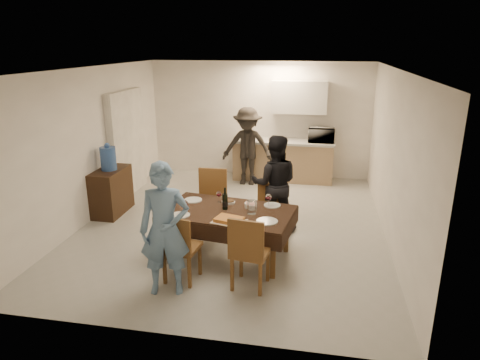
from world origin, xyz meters
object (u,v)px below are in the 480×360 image
object	(u,v)px
water_pitcher	(252,207)
microwave	(321,135)
water_jug	(108,158)
console	(111,191)
savoury_tart	(229,220)
person_near	(165,230)
wine_bottle	(225,198)
person_far	(274,184)
person_kitchen	(247,146)
dining_table	(228,213)

from	to	relation	value
water_pitcher	microwave	distance (m)	3.98
water_pitcher	water_jug	bearing A→B (deg)	155.05
console	water_pitcher	size ratio (longest dim) A/B	4.63
savoury_tart	person_near	size ratio (longest dim) A/B	0.25
wine_bottle	person_far	world-z (taller)	person_far
water_pitcher	console	bearing A→B (deg)	155.05
person_far	person_kitchen	size ratio (longest dim) A/B	0.95
console	person_far	distance (m)	3.01
water_pitcher	person_kitchen	world-z (taller)	person_kitchen
console	water_jug	distance (m)	0.62
console	person_near	distance (m)	2.99
dining_table	savoury_tart	size ratio (longest dim) A/B	4.64
person_far	person_kitchen	xyz separation A→B (m)	(-0.83, 2.31, 0.04)
savoury_tart	person_far	xyz separation A→B (m)	(0.45, 1.43, 0.07)
person_far	dining_table	bearing A→B (deg)	56.27
console	water_pitcher	xyz separation A→B (m)	(2.78, -1.29, 0.39)
console	person_kitchen	bearing A→B (deg)	44.73
water_jug	water_pitcher	size ratio (longest dim) A/B	2.15
microwave	person_far	size ratio (longest dim) A/B	0.35
water_jug	water_pitcher	distance (m)	3.07
water_jug	savoury_tart	distance (m)	3.02
water_jug	person_kitchen	distance (m)	3.02
dining_table	person_near	distance (m)	1.20
dining_table	console	world-z (taller)	console
wine_bottle	water_pitcher	bearing A→B (deg)	-14.04
console	person_kitchen	distance (m)	3.05
microwave	person_near	xyz separation A→B (m)	(-1.82, -4.86, -0.23)
console	savoury_tart	world-z (taller)	console
microwave	console	bearing A→B (deg)	34.80
savoury_tart	person_far	world-z (taller)	person_far
water_pitcher	person_kitchen	size ratio (longest dim) A/B	0.11
dining_table	person_kitchen	distance (m)	3.38
savoury_tart	microwave	distance (m)	4.37
dining_table	water_jug	xyz separation A→B (m)	(-2.43, 1.24, 0.35)
wine_bottle	water_pitcher	distance (m)	0.42
wine_bottle	person_kitchen	distance (m)	3.32
person_near	dining_table	bearing A→B (deg)	48.94
water_jug	microwave	distance (m)	4.51
console	person_far	bearing A→B (deg)	-3.68
person_far	water_jug	bearing A→B (deg)	-9.77
person_kitchen	wine_bottle	bearing A→B (deg)	-85.96
dining_table	microwave	world-z (taller)	microwave
dining_table	person_kitchen	xyz separation A→B (m)	(-0.28, 3.36, 0.17)
savoury_tart	microwave	xyz separation A→B (m)	(1.17, 4.19, 0.33)
microwave	water_jug	bearing A→B (deg)	34.80
microwave	person_near	world-z (taller)	person_near
person_kitchen	console	bearing A→B (deg)	-135.27
savoury_tart	person_kitchen	bearing A→B (deg)	95.86
water_jug	person_near	xyz separation A→B (m)	(1.88, -2.29, -0.19)
water_jug	person_far	size ratio (longest dim) A/B	0.26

